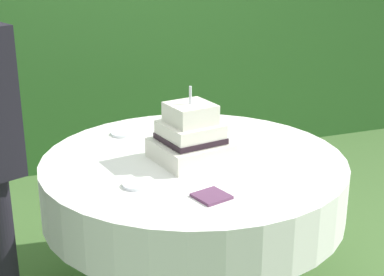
{
  "coord_description": "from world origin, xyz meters",
  "views": [
    {
      "loc": [
        -0.86,
        -2.27,
        1.68
      ],
      "look_at": [
        -0.01,
        -0.01,
        0.83
      ],
      "focal_mm": 54.0,
      "sensor_mm": 36.0,
      "label": 1
    }
  ],
  "objects_px": {
    "serving_plate_near": "(137,185)",
    "serving_plate_far": "(124,133)",
    "wedding_cake": "(191,137)",
    "napkin_stack": "(211,196)",
    "cake_table": "(194,184)"
  },
  "relations": [
    {
      "from": "cake_table",
      "to": "napkin_stack",
      "type": "distance_m",
      "value": 0.44
    },
    {
      "from": "cake_table",
      "to": "wedding_cake",
      "type": "bearing_deg",
      "value": -150.85
    },
    {
      "from": "wedding_cake",
      "to": "napkin_stack",
      "type": "bearing_deg",
      "value": -99.19
    },
    {
      "from": "serving_plate_far",
      "to": "napkin_stack",
      "type": "xyz_separation_m",
      "value": [
        0.13,
        -0.85,
        -0.0
      ]
    },
    {
      "from": "wedding_cake",
      "to": "napkin_stack",
      "type": "height_order",
      "value": "wedding_cake"
    },
    {
      "from": "cake_table",
      "to": "serving_plate_far",
      "type": "distance_m",
      "value": 0.5
    },
    {
      "from": "serving_plate_near",
      "to": "napkin_stack",
      "type": "bearing_deg",
      "value": -40.54
    },
    {
      "from": "wedding_cake",
      "to": "serving_plate_far",
      "type": "height_order",
      "value": "wedding_cake"
    },
    {
      "from": "napkin_stack",
      "to": "cake_table",
      "type": "bearing_deg",
      "value": 78.73
    },
    {
      "from": "wedding_cake",
      "to": "napkin_stack",
      "type": "relative_size",
      "value": 2.97
    },
    {
      "from": "wedding_cake",
      "to": "serving_plate_far",
      "type": "bearing_deg",
      "value": 113.85
    },
    {
      "from": "serving_plate_near",
      "to": "napkin_stack",
      "type": "height_order",
      "value": "same"
    },
    {
      "from": "serving_plate_near",
      "to": "serving_plate_far",
      "type": "bearing_deg",
      "value": 80.25
    },
    {
      "from": "cake_table",
      "to": "serving_plate_near",
      "type": "bearing_deg",
      "value": -147.08
    },
    {
      "from": "cake_table",
      "to": "serving_plate_far",
      "type": "height_order",
      "value": "serving_plate_far"
    }
  ]
}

